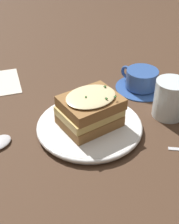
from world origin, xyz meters
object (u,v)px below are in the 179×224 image
object	(u,v)px
water_glass	(170,99)
sandwich	(90,110)
dinner_plate	(90,126)
teacup_with_saucer	(141,80)

from	to	relation	value
water_glass	sandwich	bearing A→B (deg)	-91.90
dinner_plate	teacup_with_saucer	xyz separation A→B (m)	(-0.13, 0.20, 0.02)
teacup_with_saucer	water_glass	world-z (taller)	water_glass
dinner_plate	water_glass	bearing A→B (deg)	88.12
dinner_plate	teacup_with_saucer	size ratio (longest dim) A/B	1.72
dinner_plate	water_glass	world-z (taller)	water_glass
sandwich	water_glass	distance (m)	0.20
dinner_plate	teacup_with_saucer	world-z (taller)	teacup_with_saucer
sandwich	water_glass	bearing A→B (deg)	88.10
dinner_plate	teacup_with_saucer	bearing A→B (deg)	123.36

